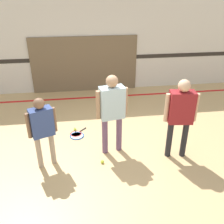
% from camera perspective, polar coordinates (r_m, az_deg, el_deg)
% --- Properties ---
extents(ground_plane, '(16.00, 16.00, 0.00)m').
position_cam_1_polar(ground_plane, '(5.14, 0.07, -9.35)').
color(ground_plane, tan).
extents(wall_back, '(16.00, 0.07, 3.20)m').
position_cam_1_polar(wall_back, '(7.75, -3.65, 16.33)').
color(wall_back, silver).
rests_on(wall_back, ground_plane).
extents(wall_panel, '(3.23, 0.05, 1.69)m').
position_cam_1_polar(wall_panel, '(7.85, -6.28, 10.74)').
color(wall_panel, '#756047').
rests_on(wall_panel, ground_plane).
extents(floor_stripe, '(14.40, 0.10, 0.01)m').
position_cam_1_polar(floor_stripe, '(7.58, -2.89, 3.46)').
color(floor_stripe, red).
rests_on(floor_stripe, ground_plane).
extents(person_instructor, '(0.61, 0.33, 1.63)m').
position_cam_1_polar(person_instructor, '(4.68, -0.00, 1.21)').
color(person_instructor, '#6B4C70').
rests_on(person_instructor, ground_plane).
extents(person_student_left, '(0.49, 0.34, 1.38)m').
position_cam_1_polar(person_student_left, '(4.54, -15.67, -3.03)').
color(person_student_left, tan).
rests_on(person_student_left, ground_plane).
extents(person_student_right, '(0.60, 0.30, 1.60)m').
position_cam_1_polar(person_student_right, '(4.72, 15.44, 0.16)').
color(person_student_right, '#232328').
rests_on(person_student_right, ground_plane).
extents(racket_spare_on_floor, '(0.36, 0.53, 0.03)m').
position_cam_1_polar(racket_spare_on_floor, '(5.71, -8.04, -5.33)').
color(racket_spare_on_floor, blue).
rests_on(racket_spare_on_floor, ground_plane).
extents(racket_second_spare, '(0.43, 0.43, 0.03)m').
position_cam_1_polar(racket_second_spare, '(5.79, -8.10, -4.87)').
color(racket_second_spare, red).
rests_on(racket_second_spare, ground_plane).
extents(tennis_ball_near_instructor, '(0.07, 0.07, 0.07)m').
position_cam_1_polar(tennis_ball_near_instructor, '(4.87, -2.22, -11.28)').
color(tennis_ball_near_instructor, '#CCE038').
rests_on(tennis_ball_near_instructor, ground_plane).
extents(tennis_ball_by_spare_racket, '(0.07, 0.07, 0.07)m').
position_cam_1_polar(tennis_ball_by_spare_racket, '(5.89, -8.44, -4.02)').
color(tennis_ball_by_spare_racket, '#CCE038').
rests_on(tennis_ball_by_spare_racket, ground_plane).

